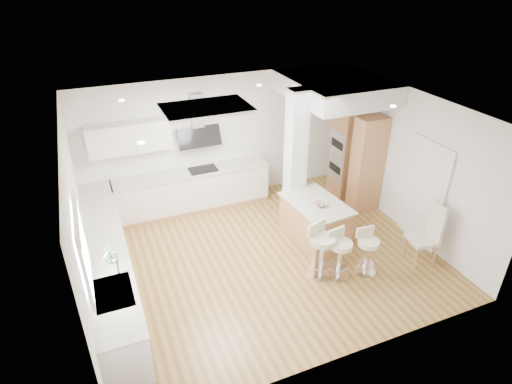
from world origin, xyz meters
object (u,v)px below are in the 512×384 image
bar_stool_c (367,249)px  peninsula (315,221)px  bar_stool_b (339,252)px  bar_stool_a (322,248)px  dining_chair (429,232)px

bar_stool_c → peninsula: bearing=108.9°
peninsula → bar_stool_b: bearing=-104.1°
bar_stool_b → bar_stool_c: (0.49, -0.09, -0.02)m
peninsula → bar_stool_c: size_ratio=1.67×
bar_stool_a → dining_chair: 1.99m
bar_stool_a → dining_chair: size_ratio=0.86×
dining_chair → peninsula: bearing=146.6°
bar_stool_b → bar_stool_c: size_ratio=1.05×
peninsula → dining_chair: bearing=-47.9°
peninsula → bar_stool_c: peninsula is taller
bar_stool_a → bar_stool_c: bearing=-35.2°
peninsula → bar_stool_a: 1.09m
peninsula → bar_stool_a: size_ratio=1.43×
peninsula → bar_stool_b: 1.15m
bar_stool_a → bar_stool_b: size_ratio=1.12×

